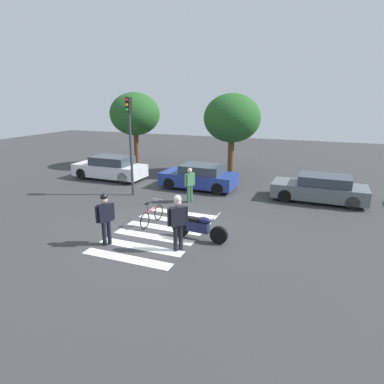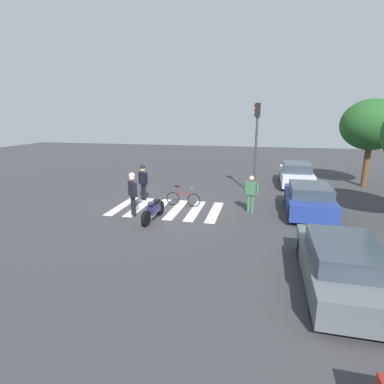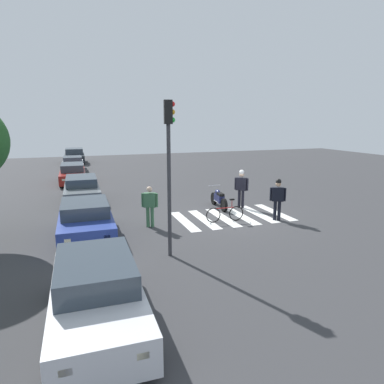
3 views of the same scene
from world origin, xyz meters
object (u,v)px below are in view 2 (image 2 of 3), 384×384
at_px(car_white_van, 296,174).
at_px(car_grey_coupe, 341,265).
at_px(leaning_bicycle, 183,199).
at_px(officer_by_motorcycle, 132,191).
at_px(officer_on_foot, 143,180).
at_px(police_motorcycle, 153,210).
at_px(pedestrian_bystander, 251,192).
at_px(traffic_light_pole, 256,136).
at_px(car_blue_hatchback, 309,199).

distance_m(car_white_van, car_grey_coupe, 12.02).
xyz_separation_m(leaning_bicycle, officer_by_motorcycle, (1.90, -1.75, 0.76)).
xyz_separation_m(officer_on_foot, car_white_van, (-5.37, 7.96, -0.38)).
distance_m(officer_by_motorcycle, car_grey_coupe, 8.49).
xyz_separation_m(police_motorcycle, car_white_van, (-8.17, 6.45, 0.23)).
xyz_separation_m(police_motorcycle, leaning_bicycle, (-2.25, 0.70, -0.09)).
distance_m(pedestrian_bystander, traffic_light_pole, 3.90).
distance_m(leaning_bicycle, officer_on_foot, 2.39).
relative_size(police_motorcycle, traffic_light_pole, 0.43).
distance_m(leaning_bicycle, pedestrian_bystander, 3.26).
height_order(officer_on_foot, officer_by_motorcycle, officer_by_motorcycle).
bearing_deg(car_blue_hatchback, car_white_van, 179.61).
relative_size(officer_by_motorcycle, traffic_light_pole, 0.39).
relative_size(officer_on_foot, traffic_light_pole, 0.38).
xyz_separation_m(leaning_bicycle, car_grey_coupe, (6.10, 5.62, 0.26)).
bearing_deg(leaning_bicycle, car_white_van, 135.86).
bearing_deg(car_grey_coupe, officer_by_motorcycle, -119.69).
distance_m(police_motorcycle, traffic_light_pole, 7.01).
distance_m(car_blue_hatchback, traffic_light_pole, 4.49).
xyz_separation_m(car_blue_hatchback, traffic_light_pole, (-2.74, -2.46, 2.57)).
bearing_deg(leaning_bicycle, car_blue_hatchback, 91.00).
distance_m(car_blue_hatchback, car_grey_coupe, 6.20).
bearing_deg(car_grey_coupe, traffic_light_pole, -165.10).
distance_m(car_grey_coupe, traffic_light_pole, 9.60).
xyz_separation_m(car_blue_hatchback, car_grey_coupe, (6.20, -0.08, -0.02)).
bearing_deg(officer_by_motorcycle, car_white_van, 136.23).
relative_size(police_motorcycle, officer_by_motorcycle, 1.10).
bearing_deg(pedestrian_bystander, traffic_light_pole, 179.02).
bearing_deg(officer_on_foot, traffic_light_pole, 112.76).
bearing_deg(car_white_van, car_blue_hatchback, -0.39).
distance_m(police_motorcycle, pedestrian_bystander, 4.37).
height_order(officer_by_motorcycle, pedestrian_bystander, officer_by_motorcycle).
xyz_separation_m(officer_by_motorcycle, car_white_van, (-7.81, 7.49, -0.44)).
relative_size(officer_on_foot, car_white_van, 0.41).
xyz_separation_m(police_motorcycle, officer_by_motorcycle, (-0.35, -1.04, 0.67)).
xyz_separation_m(pedestrian_bystander, car_blue_hatchback, (-0.44, 2.51, -0.31)).
distance_m(police_motorcycle, leaning_bicycle, 2.36).
xyz_separation_m(officer_on_foot, traffic_light_pole, (-2.29, 5.46, 2.15)).
bearing_deg(pedestrian_bystander, leaning_bicycle, -96.02).
xyz_separation_m(police_motorcycle, car_blue_hatchback, (-2.35, 6.41, 0.19)).
bearing_deg(pedestrian_bystander, officer_by_motorcycle, -72.43).
height_order(police_motorcycle, car_white_van, car_white_van).
height_order(leaning_bicycle, car_grey_coupe, car_grey_coupe).
height_order(police_motorcycle, car_grey_coupe, car_grey_coupe).
relative_size(leaning_bicycle, officer_on_foot, 0.93).
bearing_deg(leaning_bicycle, officer_by_motorcycle, -42.58).
height_order(car_blue_hatchback, car_grey_coupe, car_blue_hatchback).
bearing_deg(car_white_van, officer_on_foot, -56.00).
distance_m(officer_on_foot, pedestrian_bystander, 5.48).
distance_m(car_white_van, traffic_light_pole, 4.70).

